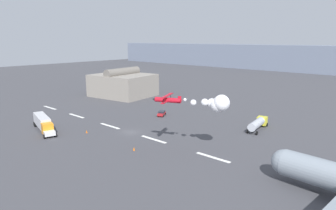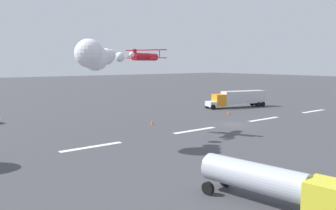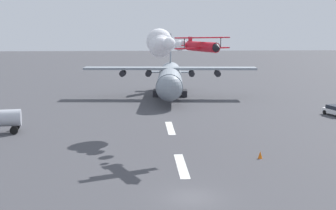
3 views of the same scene
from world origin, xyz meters
name	(u,v)px [view 3 (image 3 of 3)]	position (x,y,z in m)	size (l,w,h in m)	color
ground_plane	(191,197)	(0.00, 0.00, 0.00)	(440.00, 440.00, 0.00)	#424247
runway_stripe_3	(182,166)	(8.43, 0.00, 0.01)	(8.00, 0.90, 0.01)	white
runway_stripe_4	(170,128)	(25.29, 0.00, 0.01)	(8.00, 0.90, 0.01)	white
cargo_transport_plane	(170,79)	(51.16, -1.63, 3.55)	(27.57, 31.85, 11.58)	gray
stunt_biplane_red	(164,44)	(24.19, 0.80, 10.91)	(15.48, 8.87, 3.62)	red
followme_car_yellow	(336,110)	(32.26, -24.97, 0.81)	(4.71, 2.96, 1.52)	white
traffic_cone_far	(260,155)	(10.49, -8.07, 0.38)	(0.44, 0.44, 0.75)	orange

